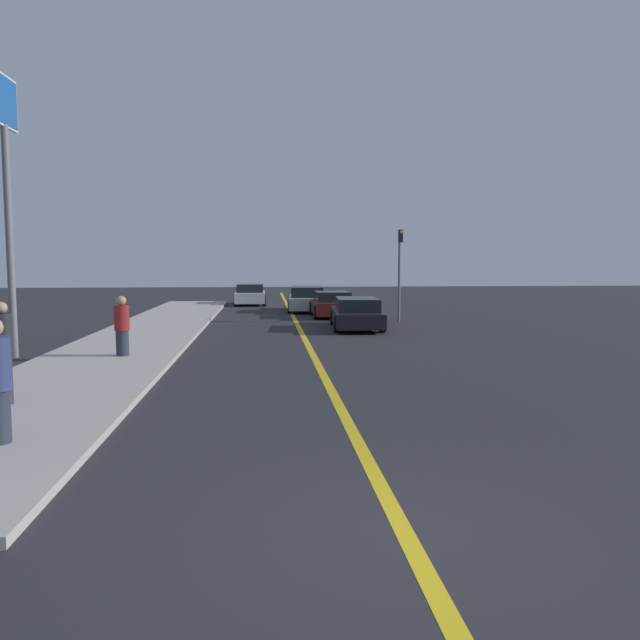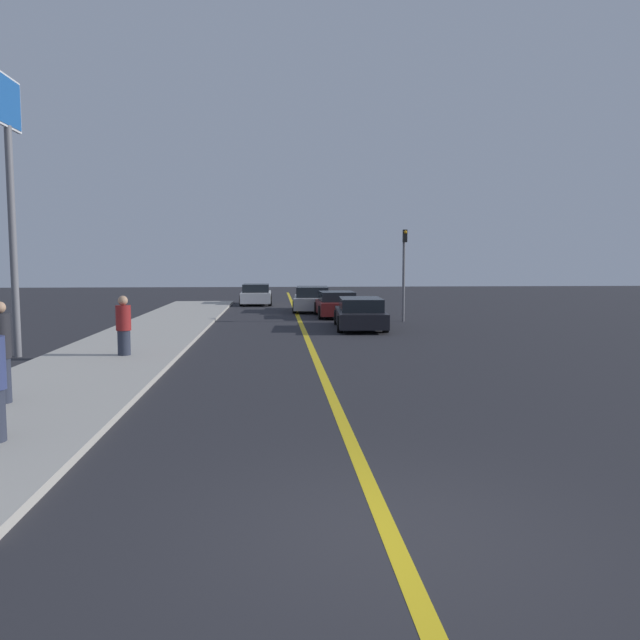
# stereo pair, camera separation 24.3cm
# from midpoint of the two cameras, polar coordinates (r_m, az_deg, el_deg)

# --- Properties ---
(ground_plane) EXTENTS (120.00, 120.00, 0.00)m
(ground_plane) POSITION_cam_midpoint_polar(r_m,az_deg,el_deg) (6.53, 6.72, -18.92)
(ground_plane) COLOR #28282D
(road_center_line) EXTENTS (0.20, 60.00, 0.01)m
(road_center_line) POSITION_cam_midpoint_polar(r_m,az_deg,el_deg) (24.01, -2.06, -1.03)
(road_center_line) COLOR gold
(road_center_line) RESTS_ON ground_plane
(sidewalk_left) EXTENTS (3.69, 34.78, 0.13)m
(sidewalk_left) POSITION_cam_midpoint_polar(r_m,az_deg,el_deg) (23.77, -15.67, -1.14)
(sidewalk_left) COLOR #ADA89E
(sidewalk_left) RESTS_ON ground_plane
(car_near_right_lane) EXTENTS (2.16, 4.88, 1.24)m
(car_near_right_lane) POSITION_cam_midpoint_polar(r_m,az_deg,el_deg) (24.99, 3.07, 0.60)
(car_near_right_lane) COLOR black
(car_near_right_lane) RESTS_ON ground_plane
(car_ahead_center) EXTENTS (1.99, 4.05, 1.24)m
(car_ahead_center) POSITION_cam_midpoint_polar(r_m,az_deg,el_deg) (30.19, 0.84, 1.43)
(car_ahead_center) COLOR maroon
(car_ahead_center) RESTS_ON ground_plane
(car_far_distant) EXTENTS (2.20, 4.66, 1.33)m
(car_far_distant) POSITION_cam_midpoint_polar(r_m,az_deg,el_deg) (33.60, -1.42, 1.90)
(car_far_distant) COLOR #9E9EA3
(car_far_distant) RESTS_ON ground_plane
(car_parked_left_lot) EXTENTS (1.93, 3.96, 1.29)m
(car_parked_left_lot) POSITION_cam_midpoint_polar(r_m,az_deg,el_deg) (38.81, -6.57, 2.30)
(car_parked_left_lot) COLOR silver
(car_parked_left_lot) RESTS_ON ground_plane
(pedestrian_mid_group) EXTENTS (0.33, 0.33, 1.84)m
(pedestrian_mid_group) POSITION_cam_midpoint_polar(r_m,az_deg,el_deg) (12.56, -27.48, -2.66)
(pedestrian_mid_group) COLOR #282D3D
(pedestrian_mid_group) RESTS_ON sidewalk_left
(pedestrian_far_standing) EXTENTS (0.40, 0.40, 1.63)m
(pedestrian_far_standing) POSITION_cam_midpoint_polar(r_m,az_deg,el_deg) (17.77, -18.03, -0.54)
(pedestrian_far_standing) COLOR #282D3D
(pedestrian_far_standing) RESTS_ON sidewalk_left
(traffic_light) EXTENTS (0.18, 0.40, 4.07)m
(traffic_light) POSITION_cam_midpoint_polar(r_m,az_deg,el_deg) (28.01, 7.04, 4.97)
(traffic_light) COLOR slate
(traffic_light) RESTS_ON ground_plane
(roadside_sign) EXTENTS (0.20, 1.73, 7.72)m
(roadside_sign) POSITION_cam_midpoint_polar(r_m,az_deg,el_deg) (19.55, -27.15, 13.48)
(roadside_sign) COLOR slate
(roadside_sign) RESTS_ON ground_plane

